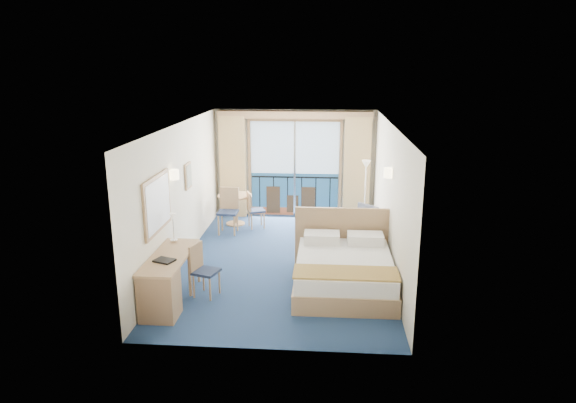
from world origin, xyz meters
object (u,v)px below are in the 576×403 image
(table_chair_a, at_px, (253,208))
(desk, at_px, (162,288))
(bed, at_px, (344,270))
(nightstand, at_px, (374,245))
(floor_lamp, at_px, (366,177))
(desk_chair, at_px, (202,267))
(round_table, at_px, (235,202))
(table_chair_b, at_px, (228,208))
(armchair, at_px, (359,220))

(table_chair_a, bearing_deg, desk, 149.31)
(bed, relative_size, nightstand, 4.03)
(floor_lamp, distance_m, desk_chair, 4.95)
(floor_lamp, bearing_deg, round_table, 179.05)
(table_chair_b, bearing_deg, floor_lamp, 11.15)
(desk_chair, distance_m, table_chair_b, 3.35)
(table_chair_b, bearing_deg, bed, -46.75)
(floor_lamp, bearing_deg, armchair, -106.50)
(nightstand, distance_m, round_table, 3.76)
(bed, bearing_deg, floor_lamp, 80.39)
(desk_chair, bearing_deg, table_chair_b, 20.76)
(nightstand, relative_size, desk, 0.32)
(bed, xyz_separation_m, desk_chair, (-2.38, -0.50, 0.18))
(armchair, height_order, floor_lamp, floor_lamp)
(bed, xyz_separation_m, desk, (-2.84, -1.22, 0.12))
(nightstand, xyz_separation_m, desk_chair, (-3.02, -1.92, 0.23))
(table_chair_a, relative_size, table_chair_b, 0.83)
(desk, bearing_deg, table_chair_b, 86.18)
(table_chair_a, bearing_deg, nightstand, -144.50)
(floor_lamp, xyz_separation_m, table_chair_b, (-3.14, -0.55, -0.65))
(desk_chair, bearing_deg, floor_lamp, -19.62)
(bed, xyz_separation_m, nightstand, (0.63, 1.42, -0.05))
(bed, bearing_deg, table_chair_a, 122.45)
(armchair, height_order, table_chair_a, table_chair_a)
(round_table, xyz_separation_m, table_chair_a, (0.48, -0.23, -0.07))
(nightstand, relative_size, desk_chair, 0.60)
(nightstand, height_order, armchair, armchair)
(floor_lamp, height_order, table_chair_b, floor_lamp)
(nightstand, relative_size, round_table, 0.66)
(nightstand, distance_m, armchair, 1.49)
(desk_chair, height_order, table_chair_a, desk_chair)
(nightstand, relative_size, floor_lamp, 0.33)
(round_table, bearing_deg, desk_chair, -87.92)
(bed, bearing_deg, round_table, 126.20)
(desk, height_order, desk_chair, desk_chair)
(bed, xyz_separation_m, floor_lamp, (0.58, 3.40, 0.91))
(bed, relative_size, armchair, 2.98)
(desk_chair, distance_m, round_table, 3.95)
(armchair, height_order, table_chair_b, table_chair_b)
(armchair, bearing_deg, desk, 7.70)
(desk, bearing_deg, desk_chair, 57.56)
(desk_chair, bearing_deg, round_table, 19.67)
(armchair, relative_size, desk_chair, 0.82)
(table_chair_a, distance_m, table_chair_b, 0.65)
(nightstand, bearing_deg, round_table, 147.30)
(table_chair_a, bearing_deg, desk_chair, 154.29)
(bed, relative_size, desk_chair, 2.43)
(table_chair_a, bearing_deg, round_table, 43.92)
(armchair, xyz_separation_m, floor_lamp, (0.15, 0.50, 0.90))
(bed, distance_m, table_chair_b, 3.84)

